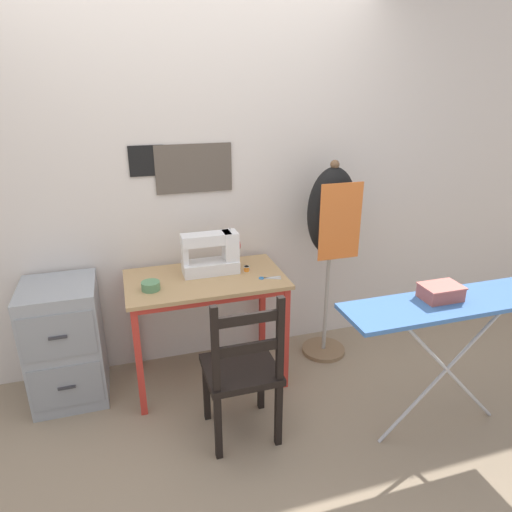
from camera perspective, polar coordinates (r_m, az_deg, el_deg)
name	(u,v)px	position (r m, az deg, el deg)	size (l,w,h in m)	color
ground_plane	(219,403)	(3.07, -4.69, -17.79)	(14.00, 14.00, 0.00)	gray
wall_back	(192,185)	(3.08, -8.02, 8.82)	(10.00, 0.07, 2.55)	silver
sewing_table	(206,293)	(2.94, -6.22, -4.60)	(1.00, 0.57, 0.75)	tan
sewing_machine	(213,254)	(2.94, -5.37, 0.23)	(0.37, 0.15, 0.29)	white
fabric_bowl	(151,286)	(2.79, -13.03, -3.63)	(0.11, 0.11, 0.05)	#56895B
scissors	(266,278)	(2.88, 1.32, -2.77)	(0.14, 0.07, 0.01)	silver
thread_spool_near_machine	(247,269)	(2.97, -1.19, -1.64)	(0.04, 0.04, 0.04)	orange
wooden_chair	(242,371)	(2.58, -1.75, -14.19)	(0.40, 0.38, 0.92)	black
filing_cabinet	(66,342)	(3.14, -22.70, -9.93)	(0.44, 0.47, 0.78)	#93999E
dress_form	(331,222)	(3.13, 9.42, 4.27)	(0.34, 0.32, 1.44)	#846647
ironing_board	(458,308)	(2.65, 23.91, -5.96)	(1.29, 0.31, 0.85)	#3D6BAD
storage_box	(441,292)	(2.59, 22.09, -4.18)	(0.21, 0.15, 0.08)	#AD564C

